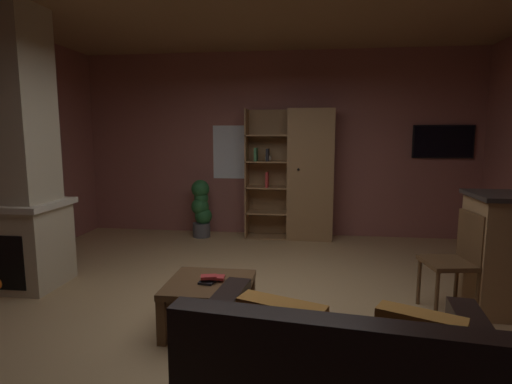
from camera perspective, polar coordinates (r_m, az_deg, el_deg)
name	(u,v)px	position (r m, az deg, el deg)	size (l,w,h in m)	color
floor	(250,313)	(3.87, -0.79, -16.61)	(6.19, 6.00, 0.02)	tan
wall_back	(277,145)	(6.53, 2.99, 6.61)	(6.31, 0.06, 2.88)	#8E544C
window_pane_back	(232,152)	(6.59, -3.31, 5.58)	(0.63, 0.01, 0.85)	white
stone_fireplace	(11,164)	(4.91, -31.05, 3.37)	(0.97, 0.76, 2.88)	#BCAD8E
bookshelf_cabinet	(304,175)	(6.27, 6.77, 2.35)	(1.33, 0.41, 1.98)	#997047
coffee_table	(210,291)	(3.47, -6.51, -13.58)	(0.68, 0.67, 0.41)	brown
table_book_0	(207,282)	(3.40, -6.87, -12.40)	(0.12, 0.11, 0.02)	black
table_book_1	(218,277)	(3.43, -5.36, -11.80)	(0.11, 0.10, 0.02)	#B22D2D
table_book_2	(209,277)	(3.39, -6.64, -11.71)	(0.13, 0.08, 0.02)	#B22D2D
dining_chair	(458,255)	(4.11, 26.41, -7.95)	(0.48, 0.48, 0.92)	brown
potted_floor_plant	(201,207)	(6.46, -7.66, -2.15)	(0.32, 0.32, 0.90)	#4C4C51
wall_mounted_tv	(443,142)	(6.74, 24.68, 6.41)	(0.88, 0.06, 0.49)	black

